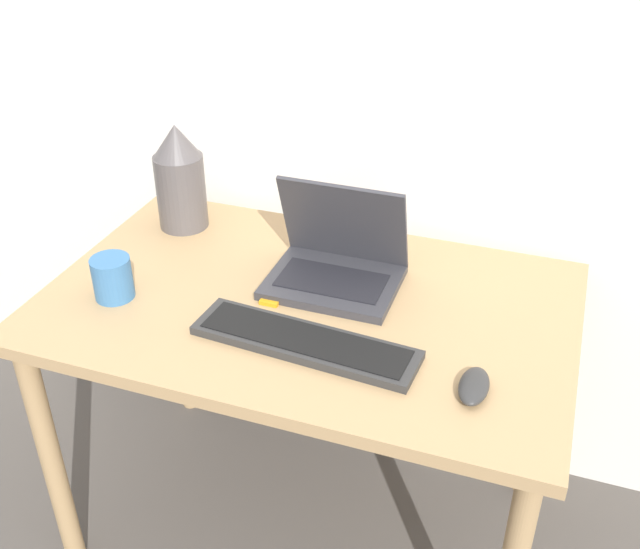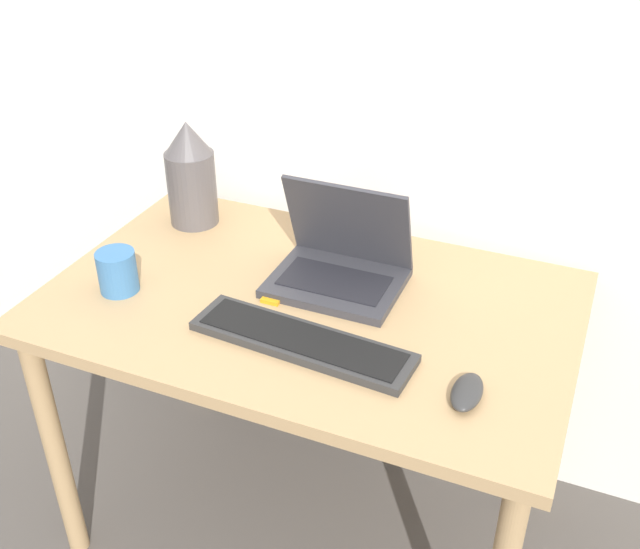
# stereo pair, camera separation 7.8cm
# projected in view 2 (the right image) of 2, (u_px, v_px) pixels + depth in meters

# --- Properties ---
(wall_back) EXTENTS (6.00, 0.05, 2.50)m
(wall_back) POSITION_uv_depth(u_px,v_px,m) (382.00, 11.00, 1.71)
(wall_back) COLOR silver
(wall_back) RESTS_ON ground_plane
(desk) EXTENTS (1.16, 0.73, 0.72)m
(desk) POSITION_uv_depth(u_px,v_px,m) (309.00, 333.00, 1.70)
(desk) COLOR tan
(desk) RESTS_ON ground_plane
(laptop) EXTENTS (0.29, 0.23, 0.24)m
(laptop) POSITION_uv_depth(u_px,v_px,m) (341.00, 262.00, 1.69)
(laptop) COLOR #333338
(laptop) RESTS_ON desk
(keyboard) EXTENTS (0.48, 0.15, 0.02)m
(keyboard) POSITION_uv_depth(u_px,v_px,m) (302.00, 341.00, 1.51)
(keyboard) COLOR #2D2D2D
(keyboard) RESTS_ON desk
(mouse) EXTENTS (0.06, 0.11, 0.03)m
(mouse) POSITION_uv_depth(u_px,v_px,m) (467.00, 392.00, 1.37)
(mouse) COLOR #2D2D2D
(mouse) RESTS_ON desk
(vase) EXTENTS (0.12, 0.12, 0.27)m
(vase) POSITION_uv_depth(u_px,v_px,m) (191.00, 174.00, 1.89)
(vase) COLOR #514C4C
(vase) RESTS_ON desk
(mp3_player) EXTENTS (0.04, 0.06, 0.01)m
(mp3_player) POSITION_uv_depth(u_px,v_px,m) (274.00, 296.00, 1.65)
(mp3_player) COLOR orange
(mp3_player) RESTS_ON desk
(mug) EXTENTS (0.09, 0.09, 0.10)m
(mug) POSITION_uv_depth(u_px,v_px,m) (117.00, 272.00, 1.66)
(mug) COLOR teal
(mug) RESTS_ON desk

